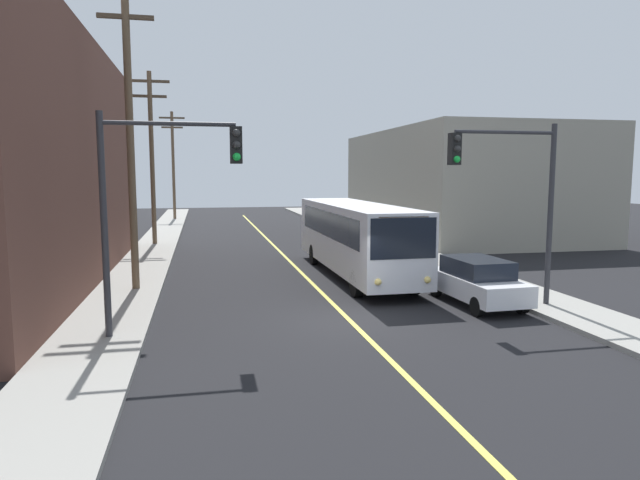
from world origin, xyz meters
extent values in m
plane|color=black|center=(0.00, 0.00, 0.00)|extent=(120.00, 120.00, 0.00)
cube|color=gray|center=(-7.25, 10.00, 0.07)|extent=(2.50, 90.00, 0.15)
cube|color=gray|center=(7.25, 10.00, 0.07)|extent=(2.50, 90.00, 0.15)
cube|color=#D8CC4C|center=(0.00, 15.00, 0.01)|extent=(0.16, 60.00, 0.01)
cube|color=black|center=(-8.54, 8.11, 1.60)|extent=(0.06, 16.19, 1.30)
cube|color=black|center=(-8.54, 8.11, 4.80)|extent=(0.06, 16.19, 1.30)
cube|color=black|center=(-8.54, 8.11, 8.00)|extent=(0.06, 16.19, 1.30)
cube|color=gray|center=(14.50, 22.33, 3.81)|extent=(12.00, 20.13, 7.61)
cube|color=black|center=(8.54, 22.33, 1.60)|extent=(0.06, 14.09, 1.30)
cube|color=black|center=(8.54, 22.33, 4.80)|extent=(0.06, 14.09, 1.30)
cube|color=silver|center=(2.20, 7.35, 1.83)|extent=(2.63, 12.02, 2.75)
cube|color=black|center=(2.24, 1.37, 2.35)|extent=(2.35, 0.10, 1.40)
cube|color=black|center=(2.16, 13.33, 2.45)|extent=(2.30, 0.10, 1.10)
cube|color=black|center=(0.95, 7.34, 2.35)|extent=(0.13, 10.20, 1.10)
cube|color=black|center=(3.45, 7.36, 2.35)|extent=(0.13, 10.20, 1.10)
cube|color=orange|center=(2.24, 1.38, 2.95)|extent=(1.79, 0.07, 0.30)
sphere|color=#F9D872|center=(1.35, 1.32, 0.90)|extent=(0.24, 0.24, 0.24)
sphere|color=#F9D872|center=(3.13, 1.33, 0.90)|extent=(0.24, 0.24, 0.24)
cylinder|color=black|center=(1.10, 3.14, 0.50)|extent=(0.31, 1.00, 1.00)
cylinder|color=black|center=(3.35, 3.15, 0.50)|extent=(0.31, 1.00, 1.00)
cylinder|color=black|center=(1.05, 10.84, 0.50)|extent=(0.31, 1.00, 1.00)
cylinder|color=black|center=(3.30, 10.85, 0.50)|extent=(0.31, 1.00, 1.00)
cube|color=silver|center=(4.85, 1.12, 0.67)|extent=(1.96, 4.46, 0.70)
cube|color=black|center=(4.85, 1.12, 1.32)|extent=(1.71, 2.52, 0.60)
cylinder|color=black|center=(4.11, -0.41, 0.32)|extent=(0.24, 0.65, 0.64)
cylinder|color=black|center=(5.71, -0.35, 0.32)|extent=(0.24, 0.65, 0.64)
cylinder|color=black|center=(4.00, 2.59, 0.32)|extent=(0.24, 0.65, 0.64)
cylinder|color=black|center=(5.60, 2.65, 0.32)|extent=(0.24, 0.65, 0.64)
cylinder|color=brown|center=(-6.95, 5.72, 5.92)|extent=(0.28, 0.28, 11.55)
cube|color=#4C3D2D|center=(-6.95, 5.72, 10.20)|extent=(2.00, 0.16, 0.16)
cylinder|color=brown|center=(-7.35, 19.98, 5.44)|extent=(0.28, 0.28, 10.58)
cube|color=#4C3D2D|center=(-7.35, 19.98, 10.13)|extent=(2.40, 0.16, 0.16)
cube|color=#4C3D2D|center=(-7.35, 19.98, 9.23)|extent=(2.00, 0.16, 0.16)
cylinder|color=brown|center=(-7.01, 40.07, 5.30)|extent=(0.28, 0.28, 10.30)
cube|color=#4C3D2D|center=(-7.01, 40.07, 9.85)|extent=(2.40, 0.16, 0.16)
cube|color=#4C3D2D|center=(-7.01, 40.07, 8.95)|extent=(2.00, 0.16, 0.16)
cylinder|color=#2D2D33|center=(-6.95, -0.81, 3.15)|extent=(0.18, 0.18, 6.00)
cylinder|color=#2D2D33|center=(-5.20, -0.81, 5.85)|extent=(3.50, 0.12, 0.12)
cube|color=black|center=(-3.45, -0.81, 5.30)|extent=(0.32, 0.36, 1.00)
sphere|color=#2D2D2D|center=(-3.45, -1.00, 5.62)|extent=(0.22, 0.22, 0.22)
sphere|color=#2D2D2D|center=(-3.45, -1.00, 5.30)|extent=(0.22, 0.22, 0.22)
sphere|color=green|center=(-3.45, -1.00, 4.98)|extent=(0.22, 0.22, 0.22)
cylinder|color=#2D2D33|center=(6.95, 0.18, 3.15)|extent=(0.18, 0.18, 6.00)
cylinder|color=#2D2D33|center=(5.20, 0.18, 5.85)|extent=(3.50, 0.12, 0.12)
cube|color=black|center=(3.45, 0.18, 5.30)|extent=(0.32, 0.36, 1.00)
sphere|color=#2D2D2D|center=(3.45, -0.01, 5.62)|extent=(0.22, 0.22, 0.22)
sphere|color=#2D2D2D|center=(3.45, -0.01, 5.30)|extent=(0.22, 0.22, 0.22)
sphere|color=green|center=(3.45, -0.01, 4.98)|extent=(0.22, 0.22, 0.22)
cylinder|color=red|center=(6.85, 4.34, 0.50)|extent=(0.26, 0.26, 0.70)
sphere|color=gold|center=(6.85, 4.34, 0.87)|extent=(0.24, 0.24, 0.24)
cylinder|color=red|center=(6.69, 4.34, 0.60)|extent=(0.12, 0.10, 0.10)
cylinder|color=red|center=(7.01, 4.34, 0.60)|extent=(0.12, 0.10, 0.10)
camera|label=1|loc=(-4.41, -16.44, 4.53)|focal=31.46mm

